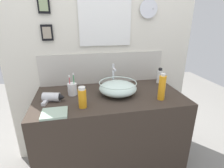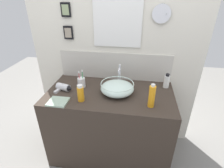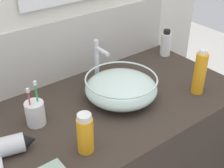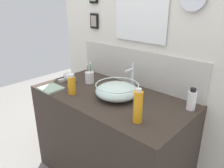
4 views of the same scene
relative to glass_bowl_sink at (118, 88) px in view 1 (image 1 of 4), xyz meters
name	(u,v)px [view 1 (image 1 of 4)]	position (x,y,z in m)	size (l,w,h in m)	color
ground_plane	(110,167)	(-0.07, 0.00, -0.89)	(6.00, 6.00, 0.00)	gray
vanity_counter	(110,134)	(-0.07, 0.00, -0.47)	(1.29, 0.67, 0.83)	#382D26
back_panel	(102,47)	(-0.07, 0.36, 0.31)	(1.90, 0.10, 2.39)	silver
glass_bowl_sink	(118,88)	(0.00, 0.00, 0.00)	(0.33, 0.33, 0.11)	silver
faucet	(113,74)	(0.00, 0.18, 0.07)	(0.02, 0.11, 0.23)	silver
hair_drier	(53,97)	(-0.55, -0.04, -0.02)	(0.19, 0.14, 0.07)	silver
toothbrush_cup	(72,89)	(-0.39, 0.07, -0.01)	(0.08, 0.08, 0.20)	white
soap_dispenser	(82,98)	(-0.32, -0.19, 0.02)	(0.06, 0.06, 0.17)	orange
lotion_bottle	(160,76)	(0.50, 0.20, 0.01)	(0.06, 0.06, 0.16)	white
spray_bottle	(162,87)	(0.33, -0.18, 0.05)	(0.06, 0.06, 0.22)	orange
hand_towel	(54,113)	(-0.52, -0.26, -0.05)	(0.18, 0.16, 0.02)	#99B29E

